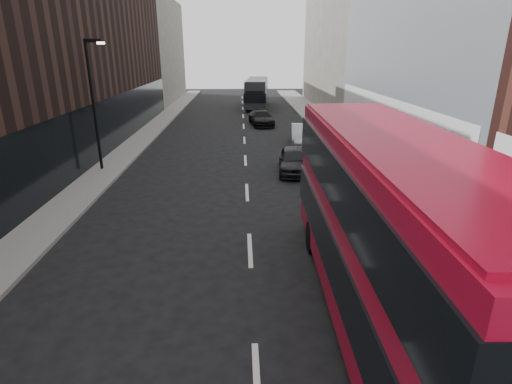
{
  "coord_description": "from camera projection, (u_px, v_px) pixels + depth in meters",
  "views": [
    {
      "loc": [
        -0.27,
        -4.44,
        6.57
      ],
      "look_at": [
        0.17,
        6.99,
        2.5
      ],
      "focal_mm": 28.0,
      "sensor_mm": 36.0,
      "label": 1
    }
  ],
  "objects": [
    {
      "name": "building_left_far",
      "position": [
        155.0,
        51.0,
        52.76
      ],
      "size": [
        5.0,
        20.0,
        13.0
      ],
      "primitive_type": "cube",
      "color": "#645F58",
      "rests_on": "ground"
    },
    {
      "name": "grey_bus",
      "position": [
        257.0,
        92.0,
        48.3
      ],
      "size": [
        3.35,
        10.5,
        3.34
      ],
      "rotation": [
        0.0,
        0.0,
        -0.09
      ],
      "color": "black",
      "rests_on": "ground"
    },
    {
      "name": "red_bus",
      "position": [
        390.0,
        225.0,
        9.42
      ],
      "size": [
        3.12,
        12.0,
        4.81
      ],
      "rotation": [
        0.0,
        0.0,
        -0.03
      ],
      "color": "#A70A24",
      "rests_on": "ground"
    },
    {
      "name": "building_victorian",
      "position": [
        343.0,
        21.0,
        44.99
      ],
      "size": [
        6.5,
        24.0,
        21.0
      ],
      "color": "#645F58",
      "rests_on": "ground"
    },
    {
      "name": "car_b",
      "position": [
        301.0,
        134.0,
        29.48
      ],
      "size": [
        1.9,
        4.42,
        1.42
      ],
      "primitive_type": "imported",
      "rotation": [
        0.0,
        0.0,
        -0.1
      ],
      "color": "gray",
      "rests_on": "ground"
    },
    {
      "name": "car_c",
      "position": [
        261.0,
        118.0,
        36.89
      ],
      "size": [
        2.47,
        4.83,
        1.34
      ],
      "primitive_type": "imported",
      "rotation": [
        0.0,
        0.0,
        0.13
      ],
      "color": "black",
      "rests_on": "ground"
    },
    {
      "name": "sidewalk_right",
      "position": [
        344.0,
        141.0,
        30.18
      ],
      "size": [
        3.0,
        80.0,
        0.15
      ],
      "primitive_type": "cube",
      "color": "slate",
      "rests_on": "ground"
    },
    {
      "name": "building_left_mid",
      "position": [
        99.0,
        45.0,
        31.88
      ],
      "size": [
        5.0,
        24.0,
        14.0
      ],
      "primitive_type": "cube",
      "color": "black",
      "rests_on": "ground"
    },
    {
      "name": "sidewalk_left",
      "position": [
        137.0,
        143.0,
        29.62
      ],
      "size": [
        2.0,
        80.0,
        0.15
      ],
      "primitive_type": "cube",
      "color": "slate",
      "rests_on": "ground"
    },
    {
      "name": "street_lamp",
      "position": [
        94.0,
        97.0,
        21.64
      ],
      "size": [
        1.06,
        0.22,
        7.0
      ],
      "color": "black",
      "rests_on": "sidewalk_left"
    },
    {
      "name": "car_a",
      "position": [
        294.0,
        160.0,
        22.62
      ],
      "size": [
        2.04,
        4.28,
        1.41
      ],
      "primitive_type": "imported",
      "rotation": [
        0.0,
        0.0,
        -0.09
      ],
      "color": "black",
      "rests_on": "ground"
    }
  ]
}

